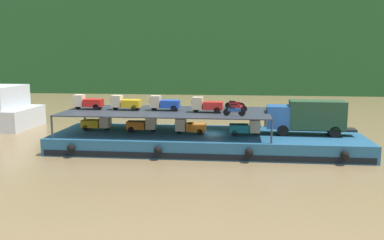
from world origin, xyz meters
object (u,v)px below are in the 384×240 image
(mini_truck_upper_mid, at_px, (126,103))
(mini_truck_upper_bow, at_px, (207,105))
(mini_truck_lower_aft, at_px, (142,124))
(mini_truck_lower_mid, at_px, (190,126))
(cargo_barge, at_px, (207,141))
(mini_truck_upper_stern, at_px, (88,102))
(mini_truck_upper_fore, at_px, (164,103))
(motorcycle_upper_port, at_px, (234,111))
(mini_truck_lower_fore, at_px, (245,128))
(covered_lorry, at_px, (308,116))
(motorcycle_upper_stbd, at_px, (235,104))
(mini_truck_lower_stern, at_px, (97,123))
(motorcycle_upper_centre, at_px, (236,107))

(mini_truck_upper_mid, xyz_separation_m, mini_truck_upper_bow, (7.71, -0.80, 0.00))
(mini_truck_lower_aft, bearing_deg, mini_truck_lower_mid, -6.89)
(cargo_barge, bearing_deg, mini_truck_upper_stern, 177.73)
(mini_truck_lower_aft, distance_m, mini_truck_upper_fore, 2.90)
(mini_truck_lower_aft, relative_size, motorcycle_upper_port, 1.46)
(mini_truck_lower_fore, xyz_separation_m, mini_truck_upper_fore, (-7.49, 0.91, 2.00))
(cargo_barge, xyz_separation_m, mini_truck_upper_stern, (-11.45, 0.45, 3.44))
(covered_lorry, bearing_deg, mini_truck_lower_mid, -176.19)
(mini_truck_upper_stern, distance_m, motorcycle_upper_stbd, 14.05)
(covered_lorry, xyz_separation_m, motorcycle_upper_port, (-6.57, -2.59, 0.74))
(mini_truck_lower_stern, relative_size, mini_truck_upper_bow, 0.99)
(mini_truck_upper_bow, bearing_deg, mini_truck_lower_fore, -1.13)
(mini_truck_lower_aft, xyz_separation_m, motorcycle_upper_stbd, (8.56, 2.30, 1.74))
(mini_truck_upper_stern, distance_m, mini_truck_upper_fore, 7.43)
(mini_truck_lower_stern, bearing_deg, covered_lorry, -0.60)
(motorcycle_upper_stbd, bearing_deg, mini_truck_lower_aft, -164.95)
(mini_truck_lower_mid, xyz_separation_m, mini_truck_upper_mid, (-6.17, 0.76, 2.00))
(cargo_barge, height_order, mini_truck_upper_bow, mini_truck_upper_bow)
(cargo_barge, xyz_separation_m, mini_truck_lower_stern, (-10.61, 0.45, 1.44))
(covered_lorry, xyz_separation_m, motorcycle_upper_stbd, (-6.56, 2.15, 0.74))
(covered_lorry, relative_size, mini_truck_upper_bow, 2.84)
(cargo_barge, distance_m, mini_truck_upper_mid, 8.45)
(mini_truck_lower_fore, xyz_separation_m, motorcycle_upper_stbd, (-1.01, 2.97, 1.74))
(mini_truck_lower_aft, distance_m, motorcycle_upper_centre, 8.93)
(motorcycle_upper_centre, bearing_deg, mini_truck_upper_mid, 178.47)
(mini_truck_upper_fore, bearing_deg, mini_truck_upper_stern, 179.09)
(mini_truck_lower_aft, relative_size, mini_truck_upper_stern, 1.01)
(covered_lorry, bearing_deg, motorcycle_upper_centre, -178.01)
(mini_truck_lower_mid, relative_size, motorcycle_upper_stbd, 1.46)
(mini_truck_lower_mid, height_order, mini_truck_upper_mid, mini_truck_upper_mid)
(mini_truck_lower_fore, xyz_separation_m, mini_truck_upper_stern, (-14.92, 1.02, 2.00))
(covered_lorry, relative_size, mini_truck_lower_aft, 2.86)
(motorcycle_upper_port, bearing_deg, covered_lorry, 21.48)
(cargo_barge, bearing_deg, motorcycle_upper_stbd, 44.29)
(mini_truck_upper_fore, relative_size, mini_truck_upper_bow, 0.99)
(mini_truck_upper_bow, relative_size, motorcycle_upper_centre, 1.46)
(mini_truck_lower_mid, bearing_deg, cargo_barge, 16.49)
(cargo_barge, relative_size, motorcycle_upper_stbd, 14.73)
(mini_truck_lower_aft, height_order, mini_truck_upper_stern, mini_truck_upper_stern)
(covered_lorry, relative_size, mini_truck_lower_mid, 2.85)
(covered_lorry, height_order, motorcycle_upper_centre, covered_lorry)
(mini_truck_lower_fore, xyz_separation_m, motorcycle_upper_port, (-1.01, -1.77, 1.74))
(mini_truck_lower_stern, height_order, motorcycle_upper_stbd, motorcycle_upper_stbd)
(mini_truck_upper_mid, bearing_deg, mini_truck_upper_bow, -5.95)
(mini_truck_upper_fore, bearing_deg, mini_truck_lower_aft, -173.38)
(mini_truck_lower_stern, xyz_separation_m, mini_truck_lower_mid, (9.07, -0.91, 0.00))
(cargo_barge, distance_m, mini_truck_upper_bow, 3.48)
(mini_truck_upper_mid, distance_m, motorcycle_upper_port, 10.50)
(mini_truck_lower_aft, bearing_deg, mini_truck_upper_bow, -5.58)
(mini_truck_lower_aft, distance_m, mini_truck_lower_fore, 9.59)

